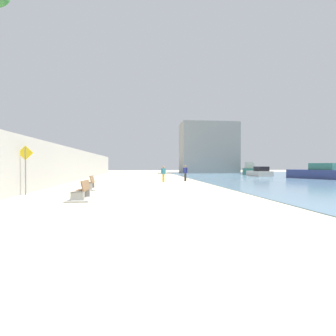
% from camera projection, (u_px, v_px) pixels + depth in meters
% --- Properties ---
extents(ground_plane, '(120.00, 120.00, 0.00)m').
position_uv_depth(ground_plane, '(143.00, 182.00, 26.58)').
color(ground_plane, beige).
extents(seawall, '(0.80, 64.00, 3.47)m').
position_uv_depth(seawall, '(67.00, 165.00, 25.71)').
color(seawall, '#9E9E99').
rests_on(seawall, ground).
extents(bench_near, '(1.12, 2.11, 0.98)m').
position_uv_depth(bench_near, '(82.00, 195.00, 12.79)').
color(bench_near, '#9E9E99').
rests_on(bench_near, ground).
extents(bench_far, '(1.19, 2.15, 0.98)m').
position_uv_depth(bench_far, '(89.00, 186.00, 18.08)').
color(bench_far, '#9E9E99').
rests_on(bench_far, ground).
extents(person_walking, '(0.44, 0.35, 1.71)m').
position_uv_depth(person_walking, '(185.00, 172.00, 27.60)').
color(person_walking, '#333338').
rests_on(person_walking, ground).
extents(person_standing, '(0.50, 0.28, 1.63)m').
position_uv_depth(person_standing, '(163.00, 173.00, 26.32)').
color(person_standing, gold).
rests_on(person_standing, ground).
extents(boat_distant, '(3.27, 5.30, 1.75)m').
position_uv_depth(boat_distant, '(321.00, 171.00, 43.79)').
color(boat_distant, black).
rests_on(boat_distant, water_bay).
extents(boat_far_left, '(2.41, 4.27, 1.46)m').
position_uv_depth(boat_far_left, '(260.00, 173.00, 39.53)').
color(boat_far_left, beige).
rests_on(boat_far_left, water_bay).
extents(boat_far_right, '(4.99, 6.74, 1.92)m').
position_uv_depth(boat_far_right, '(317.00, 173.00, 32.33)').
color(boat_far_right, navy).
rests_on(boat_far_right, water_bay).
extents(boat_mid_bay, '(3.00, 6.72, 1.95)m').
position_uv_depth(boat_mid_bay, '(328.00, 170.00, 52.67)').
color(boat_mid_bay, beige).
rests_on(boat_mid_bay, water_bay).
extents(boat_outer, '(4.87, 8.08, 2.23)m').
position_uv_depth(boat_outer, '(249.00, 170.00, 48.78)').
color(boat_outer, '#337060').
rests_on(boat_outer, water_bay).
extents(pedestrian_sign, '(0.85, 0.08, 2.84)m').
position_uv_depth(pedestrian_sign, '(26.00, 164.00, 14.78)').
color(pedestrian_sign, slate).
rests_on(pedestrian_sign, ground).
extents(harbor_building, '(12.00, 6.00, 10.78)m').
position_uv_depth(harbor_building, '(209.00, 148.00, 55.98)').
color(harbor_building, gray).
rests_on(harbor_building, ground).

